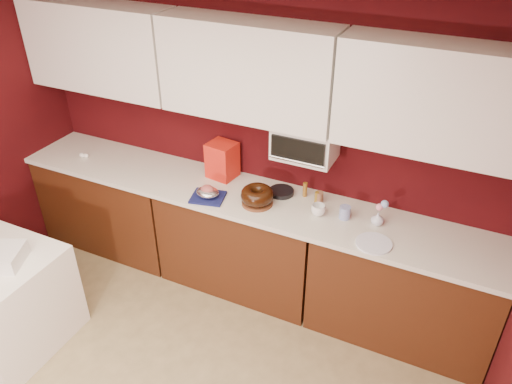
{
  "coord_description": "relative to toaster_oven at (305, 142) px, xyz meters",
  "views": [
    {
      "loc": [
        1.52,
        -1.0,
        3.0
      ],
      "look_at": [
        0.18,
        1.84,
        1.02
      ],
      "focal_mm": 35.0,
      "sensor_mm": 36.0,
      "label": 1
    }
  ],
  "objects": [
    {
      "name": "countertop",
      "position": [
        -0.45,
        -0.17,
        -0.49
      ],
      "size": [
        4.0,
        0.62,
        0.04
      ],
      "primitive_type": "cube",
      "color": "silver",
      "rests_on": "base_cabinet_center"
    },
    {
      "name": "china_plate",
      "position": [
        0.65,
        -0.35,
        -0.47
      ],
      "size": [
        0.32,
        0.32,
        0.01
      ],
      "primitive_type": "cylinder",
      "rotation": [
        0.0,
        0.0,
        0.37
      ],
      "color": "white",
      "rests_on": "countertop"
    },
    {
      "name": "toaster_oven_handle",
      "position": [
        0.0,
        -0.18,
        -0.07
      ],
      "size": [
        0.42,
        0.02,
        0.02
      ],
      "primitive_type": "cylinder",
      "rotation": [
        0.0,
        1.57,
        0.0
      ],
      "color": "silver",
      "rests_on": "toaster_oven"
    },
    {
      "name": "base_cabinet_left",
      "position": [
        -1.78,
        -0.17,
        -0.95
      ],
      "size": [
        1.31,
        0.58,
        0.86
      ],
      "primitive_type": "cube",
      "color": "#46200E",
      "rests_on": "floor"
    },
    {
      "name": "flower_blue",
      "position": [
        0.64,
        -0.09,
        -0.3
      ],
      "size": [
        0.06,
        0.06,
        0.06
      ],
      "primitive_type": "sphere",
      "color": "#90AFE6",
      "rests_on": "flower_vase"
    },
    {
      "name": "wall_back",
      "position": [
        -0.45,
        0.15,
        -0.12
      ],
      "size": [
        4.0,
        0.02,
        2.5
      ],
      "primitive_type": "cube",
      "color": "#3C080A",
      "rests_on": "floor"
    },
    {
      "name": "upper_cabinet_left",
      "position": [
        -1.78,
        -0.02,
        0.48
      ],
      "size": [
        1.31,
        0.33,
        0.7
      ],
      "primitive_type": "cube",
      "color": "white",
      "rests_on": "wall_back"
    },
    {
      "name": "foil_ham_nest",
      "position": [
        -0.65,
        -0.33,
        -0.42
      ],
      "size": [
        0.22,
        0.21,
        0.07
      ],
      "primitive_type": "ellipsoid",
      "rotation": [
        0.0,
        0.0,
        -0.37
      ],
      "color": "white",
      "rests_on": "navy_towel"
    },
    {
      "name": "egg_right",
      "position": [
        -1.97,
        -0.22,
        -0.45
      ],
      "size": [
        0.06,
        0.05,
        0.04
      ],
      "primitive_type": "ellipsoid",
      "rotation": [
        0.0,
        0.0,
        0.2
      ],
      "color": "white",
      "rests_on": "countertop"
    },
    {
      "name": "base_cabinet_right",
      "position": [
        0.88,
        -0.17,
        -0.95
      ],
      "size": [
        1.31,
        0.58,
        0.86
      ],
      "primitive_type": "cube",
      "color": "#46200E",
      "rests_on": "floor"
    },
    {
      "name": "bundt_cake",
      "position": [
        -0.27,
        -0.24,
        -0.39
      ],
      "size": [
        0.31,
        0.31,
        0.1
      ],
      "primitive_type": "torus",
      "rotation": [
        0.0,
        0.0,
        0.23
      ],
      "color": "black",
      "rests_on": "cake_base"
    },
    {
      "name": "paper_cup",
      "position": [
        0.14,
        -0.02,
        -0.43
      ],
      "size": [
        0.07,
        0.07,
        0.09
      ],
      "primitive_type": "cylinder",
      "rotation": [
        0.0,
        0.0,
        -0.15
      ],
      "color": "brown",
      "rests_on": "countertop"
    },
    {
      "name": "coffee_mug",
      "position": [
        0.19,
        -0.18,
        -0.42
      ],
      "size": [
        0.13,
        0.13,
        0.1
      ],
      "primitive_type": "imported",
      "rotation": [
        0.0,
        0.0,
        0.87
      ],
      "color": "white",
      "rests_on": "countertop"
    },
    {
      "name": "amber_bottle_tall",
      "position": [
        0.01,
        0.02,
        -0.42
      ],
      "size": [
        0.05,
        0.05,
        0.12
      ],
      "primitive_type": "cylinder",
      "rotation": [
        0.0,
        0.0,
        0.43
      ],
      "color": "brown",
      "rests_on": "countertop"
    },
    {
      "name": "cake_base",
      "position": [
        -0.27,
        -0.24,
        -0.46
      ],
      "size": [
        0.24,
        0.24,
        0.02
      ],
      "primitive_type": "cylinder",
      "rotation": [
        0.0,
        0.0,
        0.0
      ],
      "color": "brown",
      "rests_on": "countertop"
    },
    {
      "name": "toaster_oven_door",
      "position": [
        0.0,
        -0.16,
        0.0
      ],
      "size": [
        0.4,
        0.02,
        0.18
      ],
      "primitive_type": "cube",
      "color": "black",
      "rests_on": "toaster_oven"
    },
    {
      "name": "toaster_oven",
      "position": [
        0.0,
        0.0,
        0.0
      ],
      "size": [
        0.45,
        0.3,
        0.25
      ],
      "primitive_type": "cube",
      "color": "white",
      "rests_on": "upper_cabinet_center"
    },
    {
      "name": "navy_towel",
      "position": [
        -0.65,
        -0.33,
        -0.47
      ],
      "size": [
        0.29,
        0.26,
        0.02
      ],
      "primitive_type": "cube",
      "rotation": [
        0.0,
        0.0,
        0.22
      ],
      "color": "#151950",
      "rests_on": "countertop"
    },
    {
      "name": "pandoro_box",
      "position": [
        -0.71,
        0.02,
        -0.33
      ],
      "size": [
        0.25,
        0.23,
        0.3
      ],
      "primitive_type": "cube",
      "rotation": [
        0.0,
        0.0,
        -0.14
      ],
      "color": "red",
      "rests_on": "countertop"
    },
    {
      "name": "upper_cabinet_center",
      "position": [
        -0.45,
        -0.02,
        0.48
      ],
      "size": [
        1.31,
        0.33,
        0.7
      ],
      "primitive_type": "cube",
      "color": "white",
      "rests_on": "wall_back"
    },
    {
      "name": "flower_pink",
      "position": [
        0.61,
        -0.11,
        -0.33
      ],
      "size": [
        0.05,
        0.05,
        0.05
      ],
      "primitive_type": "sphere",
      "color": "pink",
      "rests_on": "flower_vase"
    },
    {
      "name": "egg_left",
      "position": [
        -2.0,
        -0.23,
        -0.45
      ],
      "size": [
        0.06,
        0.05,
        0.04
      ],
      "primitive_type": "ellipsoid",
      "rotation": [
        0.0,
        0.0,
        -0.21
      ],
      "color": "silver",
      "rests_on": "countertop"
    },
    {
      "name": "upper_cabinet_right",
      "position": [
        0.88,
        -0.02,
        0.48
      ],
      "size": [
        1.31,
        0.33,
        0.7
      ],
      "primitive_type": "cube",
      "color": "white",
      "rests_on": "wall_back"
    },
    {
      "name": "blue_jar",
      "position": [
        0.38,
        -0.14,
        -0.43
      ],
      "size": [
        0.08,
        0.08,
        0.1
      ],
      "primitive_type": "cylinder",
      "rotation": [
        0.0,
        0.0,
        -0.03
      ],
      "color": "#1C379B",
      "rests_on": "countertop"
    },
    {
      "name": "flower_vase",
      "position": [
        0.61,
        -0.11,
        -0.42
      ],
      "size": [
        0.08,
        0.08,
        0.11
      ],
      "primitive_type": "imported",
      "rotation": [
        0.0,
        0.0,
        -0.13
      ],
      "color": "silver",
      "rests_on": "countertop"
    },
    {
      "name": "dark_pan",
      "position": [
        -0.16,
        -0.03,
        -0.46
      ],
      "size": [
        0.26,
        0.26,
        0.03
      ],
      "primitive_type": "cylinder",
      "rotation": [
        0.0,
        0.0,
        -0.43
      ],
      "color": "black",
      "rests_on": "countertop"
    },
    {
      "name": "base_cabinet_center",
      "position": [
        -0.45,
        -0.17,
        -0.95
      ],
      "size": [
        1.31,
        0.58,
        0.86
      ],
      "primitive_type": "cube",
      "color": "#46200E",
      "rests_on": "floor"
    },
    {
      "name": "roasted_ham",
      "position": [
        -0.65,
        -0.33,
        -0.4
      ],
      "size": [
        0.13,
        0.11,
        0.07
      ],
      "primitive_type": "ellipsoid",
      "rotation": [
        0.0,
        0.0,
        0.25
      ],
      "color": "#BA5855",
      "rests_on": "foil_ham_nest"
    },
    {
      "name": "amber_bottle",
      "position": [
        0.13,
        -0.03,
        -0.43
      ],
      "size": [
        0.03,
        0.03,
        0.09
      ],
      "primitive_type": "cylinder",
      "rotation": [
        0.0,
        0.0,
        0.05
      ],
      "color": "olive",
      "rests_on": "countertop"
    }
  ]
}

